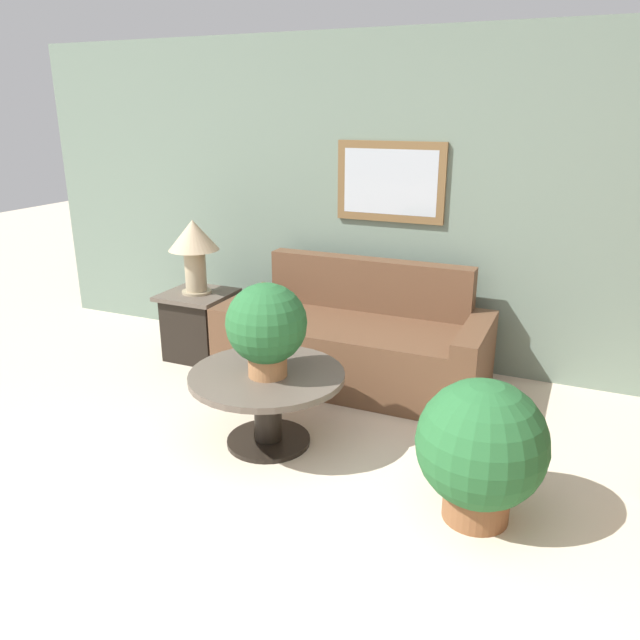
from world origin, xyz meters
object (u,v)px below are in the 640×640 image
potted_plant_floor (481,448)px  side_table (199,324)px  couch_main (354,343)px  table_lamp (194,243)px  potted_plant_on_table (266,326)px  coffee_table (267,392)px

potted_plant_floor → side_table: bearing=153.2°
couch_main → side_table: size_ratio=3.56×
table_lamp → side_table: bearing=0.0°
potted_plant_on_table → potted_plant_floor: potted_plant_on_table is taller
potted_plant_floor → couch_main: bearing=131.2°
coffee_table → potted_plant_on_table: size_ratio=1.67×
coffee_table → table_lamp: table_lamp is taller
couch_main → potted_plant_floor: size_ratio=2.64×
coffee_table → potted_plant_floor: 1.38m
side_table → potted_plant_floor: size_ratio=0.74×
side_table → potted_plant_on_table: bearing=-40.9°
coffee_table → table_lamp: (-1.23, 1.06, 0.64)m
coffee_table → potted_plant_on_table: potted_plant_on_table is taller
couch_main → side_table: (-1.38, -0.08, -0.01)m
side_table → potted_plant_floor: bearing=-26.8°
side_table → potted_plant_floor: (2.59, -1.30, 0.12)m
table_lamp → potted_plant_on_table: 1.67m
coffee_table → potted_plant_floor: size_ratio=1.26×
coffee_table → table_lamp: 1.75m
side_table → table_lamp: bearing=180.0°
table_lamp → potted_plant_floor: bearing=-26.8°
couch_main → coffee_table: bearing=-97.3°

